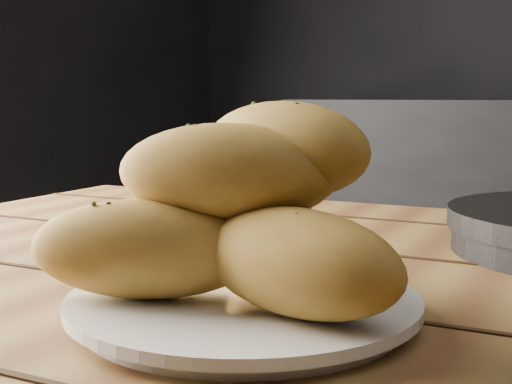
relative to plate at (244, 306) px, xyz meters
name	(u,v)px	position (x,y,z in m)	size (l,w,h in m)	color
plate	(244,306)	(0.00, 0.00, 0.00)	(0.25, 0.25, 0.02)	silver
bread_rolls	(243,213)	(0.00, 0.00, 0.07)	(0.29, 0.25, 0.14)	#B07E30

